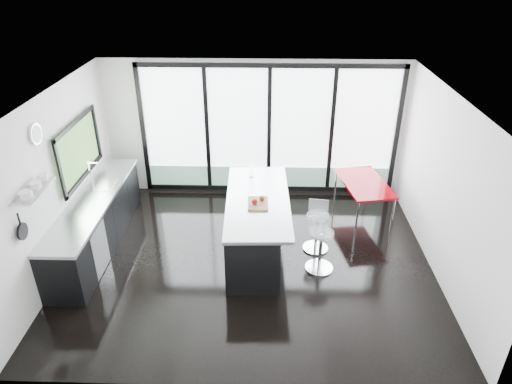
{
  "coord_description": "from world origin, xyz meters",
  "views": [
    {
      "loc": [
        0.29,
        -6.19,
        4.68
      ],
      "look_at": [
        0.1,
        0.3,
        1.15
      ],
      "focal_mm": 32.0,
      "sensor_mm": 36.0,
      "label": 1
    }
  ],
  "objects_px": {
    "island": "(253,225)",
    "bar_stool_near": "(320,250)",
    "bar_stool_far": "(316,232)",
    "red_table": "(362,199)"
  },
  "relations": [
    {
      "from": "bar_stool_far",
      "to": "red_table",
      "type": "xyz_separation_m",
      "value": [
        0.98,
        1.15,
        0.02
      ]
    },
    {
      "from": "island",
      "to": "red_table",
      "type": "relative_size",
      "value": 1.83
    },
    {
      "from": "island",
      "to": "red_table",
      "type": "distance_m",
      "value": 2.4
    },
    {
      "from": "island",
      "to": "bar_stool_near",
      "type": "relative_size",
      "value": 3.44
    },
    {
      "from": "island",
      "to": "bar_stool_far",
      "type": "xyz_separation_m",
      "value": [
        1.09,
        0.05,
        -0.16
      ]
    },
    {
      "from": "island",
      "to": "bar_stool_far",
      "type": "height_order",
      "value": "island"
    },
    {
      "from": "red_table",
      "to": "bar_stool_far",
      "type": "bearing_deg",
      "value": -130.58
    },
    {
      "from": "island",
      "to": "bar_stool_near",
      "type": "bearing_deg",
      "value": -24.78
    },
    {
      "from": "bar_stool_near",
      "to": "red_table",
      "type": "relative_size",
      "value": 0.53
    },
    {
      "from": "island",
      "to": "bar_stool_near",
      "type": "height_order",
      "value": "island"
    }
  ]
}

